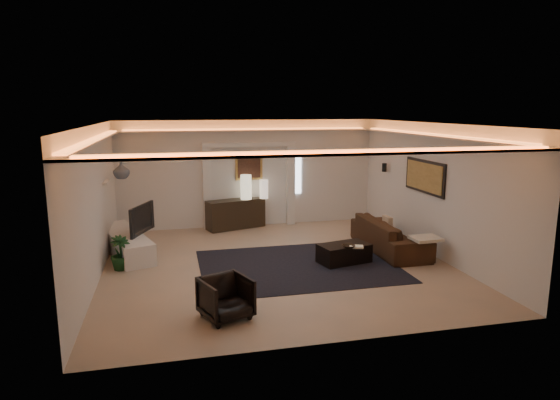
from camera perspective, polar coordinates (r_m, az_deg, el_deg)
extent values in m
plane|color=tan|center=(10.12, -0.34, -7.65)|extent=(7.00, 7.00, 0.00)
plane|color=white|center=(9.60, -0.36, 9.00)|extent=(7.00, 7.00, 0.00)
plane|color=silver|center=(13.15, -3.72, 3.15)|extent=(7.00, 0.00, 7.00)
plane|color=silver|center=(6.47, 6.54, -5.03)|extent=(7.00, 0.00, 7.00)
plane|color=silver|center=(9.62, -21.12, -0.43)|extent=(0.00, 7.00, 7.00)
plane|color=silver|center=(11.06, 17.64, 1.18)|extent=(0.00, 7.00, 7.00)
cube|color=silver|center=(9.61, -0.35, 7.33)|extent=(7.00, 7.00, 0.04)
cube|color=white|center=(13.43, 2.00, 2.89)|extent=(0.25, 0.03, 1.00)
cube|color=black|center=(10.02, 2.17, -7.80)|extent=(4.00, 3.00, 0.01)
cube|color=silver|center=(12.97, -8.65, 1.37)|extent=(0.22, 0.20, 2.20)
cube|color=silver|center=(13.34, 1.25, 1.76)|extent=(0.22, 0.20, 2.20)
cube|color=silver|center=(12.97, -3.69, 6.59)|extent=(2.52, 0.20, 0.12)
cube|color=tan|center=(13.09, -3.71, 4.00)|extent=(0.74, 0.04, 0.74)
cube|color=#4C2D1E|center=(13.07, -3.69, 3.98)|extent=(0.62, 0.02, 0.62)
cube|color=black|center=(11.26, 16.81, 2.68)|extent=(0.04, 1.64, 0.74)
cube|color=tan|center=(11.25, 16.70, 2.68)|extent=(0.02, 1.50, 0.62)
cylinder|color=black|center=(12.89, 12.28, 3.80)|extent=(0.12, 0.12, 0.22)
cube|color=silver|center=(10.95, -19.91, 2.01)|extent=(0.10, 0.55, 0.04)
cube|color=black|center=(13.03, -5.29, -1.64)|extent=(1.64, 0.94, 0.78)
cylinder|color=#FFF3C5|center=(12.94, -4.05, 1.40)|extent=(0.34, 0.34, 0.66)
cylinder|color=beige|center=(13.02, -1.93, 1.49)|extent=(0.29, 0.29, 0.51)
cube|color=silver|center=(11.37, -17.90, -4.91)|extent=(1.43, 2.69, 0.49)
imported|color=black|center=(11.13, -16.58, -2.26)|extent=(1.09, 0.56, 0.65)
cylinder|color=black|center=(12.10, -16.22, -1.85)|extent=(0.16, 0.16, 0.36)
imported|color=slate|center=(11.21, -18.32, 3.37)|extent=(0.42, 0.42, 0.37)
imported|color=#133415|center=(10.23, -18.44, -5.99)|extent=(0.53, 0.53, 0.69)
imported|color=#503120|center=(11.28, 12.88, -4.09)|extent=(2.43, 0.96, 0.71)
cube|color=white|center=(10.43, 16.91, -4.40)|extent=(0.60, 0.50, 0.06)
cube|color=tan|center=(11.50, 12.62, -2.78)|extent=(0.11, 0.35, 0.35)
cube|color=black|center=(10.27, 7.61, -6.27)|extent=(1.16, 0.80, 0.39)
imported|color=black|center=(9.93, 8.14, -5.44)|extent=(0.28, 0.28, 0.06)
cube|color=#FFF5D0|center=(10.00, 9.05, -5.46)|extent=(0.32, 0.27, 0.03)
imported|color=black|center=(7.62, -6.45, -11.48)|extent=(0.91, 0.92, 0.66)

